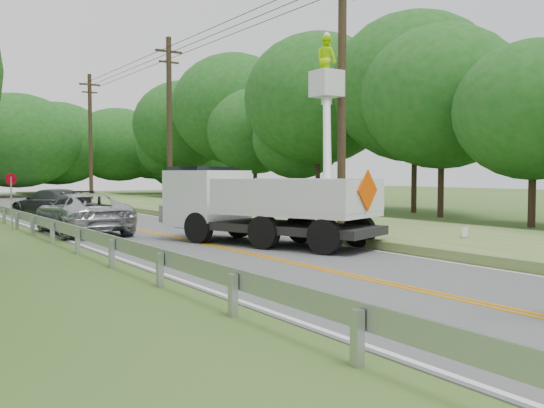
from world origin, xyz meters
TOP-DOWN VIEW (x-y plane):
  - ground at (0.00, 0.00)m, footprint 140.00×140.00m
  - road at (0.00, 14.00)m, footprint 7.20×96.00m
  - guardrail at (-4.02, 14.91)m, footprint 0.18×48.00m
  - utility_poles at (5.00, 17.02)m, footprint 1.60×43.30m
  - tall_grass_verge at (7.10, 14.00)m, footprint 7.00×96.00m
  - treeline_right at (15.83, 25.56)m, footprint 12.17×52.09m
  - bucket_truck at (1.51, 9.62)m, footprint 5.51×7.68m
  - suv_silver at (-2.35, 15.61)m, footprint 2.60×5.59m
  - suv_darkgrey at (-1.37, 24.87)m, footprint 3.66×5.53m
  - stop_sign_permanent at (-4.39, 18.47)m, footprint 0.48×0.18m
  - yard_sign at (6.48, 4.76)m, footprint 0.43×0.14m

SIDE VIEW (x-z plane):
  - ground at x=0.00m, z-range 0.00..0.00m
  - road at x=0.00m, z-range 0.00..0.02m
  - tall_grass_verge at x=7.10m, z-range 0.00..0.30m
  - yard_sign at x=6.48m, z-range 0.14..0.78m
  - guardrail at x=-4.02m, z-range 0.17..0.94m
  - suv_darkgrey at x=-1.37m, z-range 0.02..1.51m
  - suv_silver at x=-2.35m, z-range 0.02..1.57m
  - stop_sign_permanent at x=-4.39m, z-range 0.36..2.70m
  - bucket_truck at x=1.51m, z-range -1.95..5.14m
  - utility_poles at x=5.00m, z-range 0.27..10.27m
  - treeline_right at x=15.83m, z-range 0.46..12.88m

